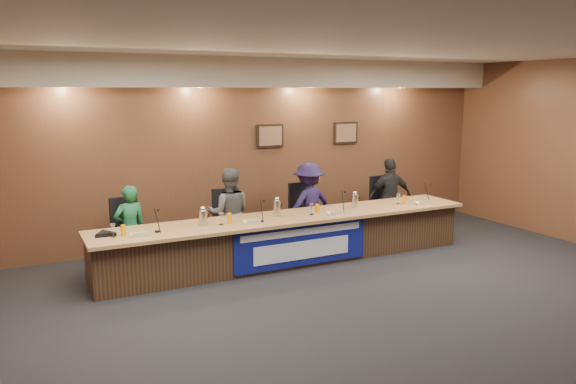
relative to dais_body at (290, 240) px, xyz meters
name	(u,v)px	position (x,y,z in m)	size (l,w,h in m)	color
floor	(380,316)	(0.00, -2.40, -0.35)	(10.00, 10.00, 0.00)	black
ceiling	(389,40)	(0.00, -2.40, 2.85)	(10.00, 8.00, 0.04)	silver
wall_back	(249,151)	(0.00, 1.60, 1.25)	(10.00, 0.04, 3.20)	brown
soffit	(254,73)	(0.00, 1.35, 2.60)	(10.00, 0.50, 0.50)	beige
dais_body	(290,240)	(0.00, 0.00, 0.00)	(6.00, 0.80, 0.70)	#402A1A
dais_top	(291,217)	(0.00, -0.05, 0.38)	(6.10, 0.95, 0.05)	#AE7F4A
banner	(302,245)	(0.00, -0.41, 0.03)	(2.20, 0.02, 0.65)	navy
banner_text_upper	(303,232)	(0.00, -0.43, 0.23)	(2.00, 0.01, 0.10)	silver
banner_text_lower	(303,250)	(0.00, -0.43, -0.05)	(1.60, 0.01, 0.28)	silver
wall_photo_left	(270,136)	(0.40, 1.57, 1.50)	(0.52, 0.04, 0.42)	black
wall_photo_right	(346,133)	(2.00, 1.57, 1.50)	(0.52, 0.04, 0.42)	black
panelist_a	(130,229)	(-2.31, 0.65, 0.30)	(0.47, 0.31, 1.30)	#185934
panelist_b	(229,213)	(-0.75, 0.65, 0.38)	(0.71, 0.55, 1.45)	#4D4F52
panelist_c	(309,205)	(0.69, 0.65, 0.38)	(0.94, 0.54, 1.46)	#1D143D
panelist_d	(390,197)	(2.40, 0.65, 0.37)	(0.84, 0.35, 1.44)	black
office_chair_a	(129,238)	(-2.31, 0.75, 0.13)	(0.48, 0.48, 0.08)	black
office_chair_b	(227,227)	(-0.75, 0.75, 0.13)	(0.48, 0.48, 0.08)	black
office_chair_c	(306,218)	(0.69, 0.75, 0.13)	(0.48, 0.48, 0.08)	black
office_chair_d	(386,209)	(2.40, 0.75, 0.13)	(0.48, 0.48, 0.08)	black
nameplate_a	(141,234)	(-2.34, -0.28, 0.45)	(0.24, 0.06, 0.09)	white
microphone_a	(157,231)	(-2.09, -0.12, 0.41)	(0.07, 0.07, 0.02)	black
juice_glass_a	(123,230)	(-2.54, -0.12, 0.47)	(0.06, 0.06, 0.15)	#FF9701
water_glass_a	(113,230)	(-2.67, -0.11, 0.49)	(0.08, 0.08, 0.18)	silver
nameplate_b	(253,221)	(-0.74, -0.29, 0.45)	(0.24, 0.06, 0.09)	white
microphone_b	(261,221)	(-0.57, -0.18, 0.41)	(0.07, 0.07, 0.02)	black
juice_glass_b	(229,218)	(-1.02, -0.07, 0.47)	(0.06, 0.06, 0.15)	#FF9701
water_glass_b	(221,219)	(-1.17, -0.12, 0.49)	(0.08, 0.08, 0.18)	silver
nameplate_c	(337,212)	(0.66, -0.31, 0.45)	(0.24, 0.06, 0.09)	white
microphone_c	(341,211)	(0.86, -0.13, 0.41)	(0.07, 0.07, 0.02)	black
juice_glass_c	(317,209)	(0.44, -0.08, 0.47)	(0.06, 0.06, 0.15)	#FF9701
water_glass_c	(312,209)	(0.32, -0.13, 0.49)	(0.08, 0.08, 0.18)	silver
nameplate_d	(424,202)	(2.40, -0.30, 0.45)	(0.24, 0.06, 0.09)	white
microphone_d	(425,201)	(2.57, -0.12, 0.41)	(0.07, 0.07, 0.02)	black
juice_glass_d	(404,200)	(2.12, -0.13, 0.47)	(0.06, 0.06, 0.15)	#FF9701
water_glass_d	(398,199)	(2.03, -0.07, 0.49)	(0.08, 0.08, 0.18)	silver
carafe_left	(203,218)	(-1.41, -0.03, 0.51)	(0.13, 0.13, 0.22)	silver
carafe_mid	(277,208)	(-0.21, 0.02, 0.52)	(0.11, 0.11, 0.25)	silver
carafe_right	(355,201)	(1.21, 0.02, 0.51)	(0.11, 0.11, 0.22)	silver
speakerphone	(105,234)	(-2.76, 0.00, 0.43)	(0.32, 0.32, 0.05)	black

